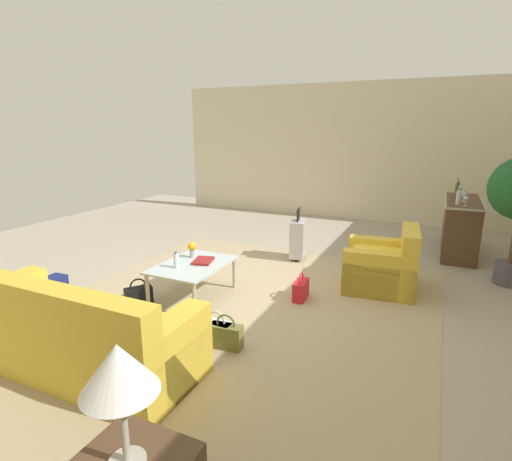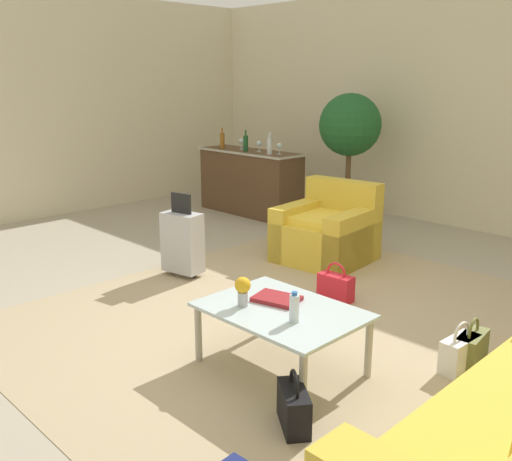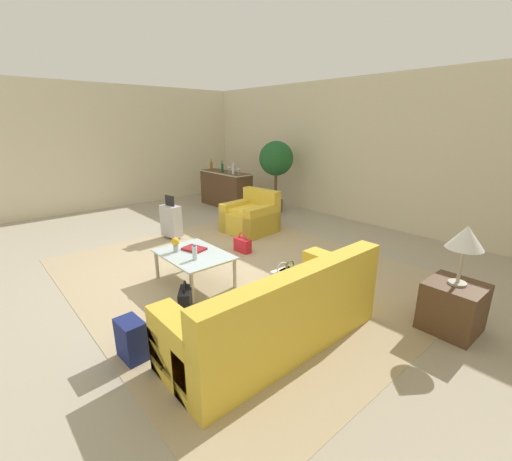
{
  "view_description": "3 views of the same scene",
  "coord_description": "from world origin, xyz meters",
  "px_view_note": "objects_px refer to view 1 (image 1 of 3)",
  "views": [
    {
      "loc": [
        4.36,
        2.22,
        2.1
      ],
      "look_at": [
        0.05,
        0.21,
        0.87
      ],
      "focal_mm": 28.0,
      "sensor_mm": 36.0,
      "label": 1
    },
    {
      "loc": [
        2.8,
        -3.12,
        1.95
      ],
      "look_at": [
        -0.12,
        -0.23,
        0.84
      ],
      "focal_mm": 40.0,
      "sensor_mm": 36.0,
      "label": 2
    },
    {
      "loc": [
        4.27,
        -2.73,
        2.16
      ],
      "look_at": [
        0.63,
        0.43,
        0.64
      ],
      "focal_mm": 24.0,
      "sensor_mm": 36.0,
      "label": 3
    }
  ],
  "objects_px": {
    "handbag_black": "(139,296)",
    "handbag_olive": "(226,336)",
    "wine_glass_leftmost": "(461,189)",
    "wine_bottle_green": "(458,193)",
    "table_lamp": "(119,372)",
    "wine_glass_right_of_centre": "(464,195)",
    "handbag_white": "(217,332)",
    "wine_glass_rightmost": "(466,199)",
    "couch": "(69,338)",
    "wine_bottle_clear": "(458,197)",
    "coffee_table_book": "(203,261)",
    "backpack_navy": "(54,294)",
    "suitcase_silver": "(298,238)",
    "coffee_table": "(193,268)",
    "wine_glass_left_of_centre": "(464,192)",
    "armchair": "(385,268)",
    "wine_bottle_amber": "(457,189)",
    "water_bottle": "(176,260)",
    "handbag_red": "(301,290)",
    "bar_console": "(460,226)",
    "flower_vase": "(192,248)"
  },
  "relations": [
    {
      "from": "couch",
      "to": "wine_glass_leftmost",
      "type": "bearing_deg",
      "value": 151.72
    },
    {
      "from": "wine_glass_left_of_centre",
      "to": "wine_glass_rightmost",
      "type": "bearing_deg",
      "value": -0.3
    },
    {
      "from": "couch",
      "to": "armchair",
      "type": "distance_m",
      "value": 3.84
    },
    {
      "from": "couch",
      "to": "flower_vase",
      "type": "xyz_separation_m",
      "value": [
        -2.01,
        -0.05,
        0.26
      ]
    },
    {
      "from": "wine_glass_rightmost",
      "to": "couch",
      "type": "bearing_deg",
      "value": -34.15
    },
    {
      "from": "couch",
      "to": "wine_glass_rightmost",
      "type": "xyz_separation_m",
      "value": [
        -4.72,
        3.2,
        0.72
      ]
    },
    {
      "from": "handbag_olive",
      "to": "backpack_navy",
      "type": "distance_m",
      "value": 2.26
    },
    {
      "from": "couch",
      "to": "wine_glass_rightmost",
      "type": "distance_m",
      "value": 5.75
    },
    {
      "from": "wine_glass_leftmost",
      "to": "handbag_olive",
      "type": "relative_size",
      "value": 0.43
    },
    {
      "from": "backpack_navy",
      "to": "table_lamp",
      "type": "bearing_deg",
      "value": 57.16
    },
    {
      "from": "wine_glass_leftmost",
      "to": "wine_bottle_green",
      "type": "relative_size",
      "value": 0.51
    },
    {
      "from": "couch",
      "to": "wine_glass_right_of_centre",
      "type": "relative_size",
      "value": 14.78
    },
    {
      "from": "handbag_black",
      "to": "handbag_red",
      "type": "distance_m",
      "value": 1.99
    },
    {
      "from": "wine_bottle_amber",
      "to": "wine_glass_rightmost",
      "type": "bearing_deg",
      "value": 5.64
    },
    {
      "from": "wine_glass_rightmost",
      "to": "wine_bottle_clear",
      "type": "relative_size",
      "value": 0.51
    },
    {
      "from": "wine_glass_leftmost",
      "to": "handbag_white",
      "type": "bearing_deg",
      "value": -24.04
    },
    {
      "from": "wine_bottle_amber",
      "to": "water_bottle",
      "type": "bearing_deg",
      "value": -36.47
    },
    {
      "from": "bar_console",
      "to": "wine_glass_left_of_centre",
      "type": "distance_m",
      "value": 0.59
    },
    {
      "from": "water_bottle",
      "to": "wine_glass_leftmost",
      "type": "height_order",
      "value": "wine_glass_leftmost"
    },
    {
      "from": "wine_glass_left_of_centre",
      "to": "handbag_black",
      "type": "height_order",
      "value": "wine_glass_left_of_centre"
    },
    {
      "from": "couch",
      "to": "table_lamp",
      "type": "distance_m",
      "value": 2.03
    },
    {
      "from": "wine_glass_right_of_centre",
      "to": "couch",
      "type": "bearing_deg",
      "value": -31.99
    },
    {
      "from": "flower_vase",
      "to": "wine_bottle_green",
      "type": "distance_m",
      "value": 4.56
    },
    {
      "from": "armchair",
      "to": "coffee_table",
      "type": "distance_m",
      "value": 2.53
    },
    {
      "from": "armchair",
      "to": "suitcase_silver",
      "type": "xyz_separation_m",
      "value": [
        -0.69,
        -1.47,
        0.06
      ]
    },
    {
      "from": "table_lamp",
      "to": "wine_bottle_amber",
      "type": "height_order",
      "value": "wine_bottle_amber"
    },
    {
      "from": "handbag_black",
      "to": "armchair",
      "type": "bearing_deg",
      "value": 124.85
    },
    {
      "from": "bar_console",
      "to": "wine_glass_right_of_centre",
      "type": "xyz_separation_m",
      "value": [
        0.19,
        -0.01,
        0.56
      ]
    },
    {
      "from": "coffee_table_book",
      "to": "wine_glass_rightmost",
      "type": "height_order",
      "value": "wine_glass_rightmost"
    },
    {
      "from": "table_lamp",
      "to": "wine_glass_right_of_centre",
      "type": "relative_size",
      "value": 4.13
    },
    {
      "from": "wine_glass_left_of_centre",
      "to": "wine_glass_right_of_centre",
      "type": "distance_m",
      "value": 0.38
    },
    {
      "from": "handbag_olive",
      "to": "wine_glass_right_of_centre",
      "type": "bearing_deg",
      "value": 153.29
    },
    {
      "from": "couch",
      "to": "wine_glass_leftmost",
      "type": "relative_size",
      "value": 14.78
    },
    {
      "from": "coffee_table_book",
      "to": "handbag_white",
      "type": "relative_size",
      "value": 0.86
    },
    {
      "from": "suitcase_silver",
      "to": "handbag_olive",
      "type": "distance_m",
      "value": 2.92
    },
    {
      "from": "bar_console",
      "to": "wine_glass_leftmost",
      "type": "xyz_separation_m",
      "value": [
        -0.57,
        -0.04,
        0.56
      ]
    },
    {
      "from": "handbag_white",
      "to": "handbag_olive",
      "type": "xyz_separation_m",
      "value": [
        0.03,
        0.12,
        0.0
      ]
    },
    {
      "from": "wine_glass_right_of_centre",
      "to": "coffee_table",
      "type": "bearing_deg",
      "value": -43.02
    },
    {
      "from": "couch",
      "to": "wine_glass_rightmost",
      "type": "relative_size",
      "value": 14.78
    },
    {
      "from": "flower_vase",
      "to": "handbag_olive",
      "type": "height_order",
      "value": "flower_vase"
    },
    {
      "from": "handbag_black",
      "to": "handbag_olive",
      "type": "xyz_separation_m",
      "value": [
        0.38,
        1.42,
        0.0
      ]
    },
    {
      "from": "wine_bottle_clear",
      "to": "wine_glass_right_of_centre",
      "type": "bearing_deg",
      "value": 162.86
    },
    {
      "from": "couch",
      "to": "wine_glass_left_of_centre",
      "type": "height_order",
      "value": "wine_glass_left_of_centre"
    },
    {
      "from": "wine_bottle_clear",
      "to": "handbag_red",
      "type": "xyz_separation_m",
      "value": [
        2.51,
        -1.73,
        -0.91
      ]
    },
    {
      "from": "wine_bottle_clear",
      "to": "handbag_olive",
      "type": "xyz_separation_m",
      "value": [
        3.91,
        -2.03,
        -0.91
      ]
    },
    {
      "from": "couch",
      "to": "handbag_olive",
      "type": "height_order",
      "value": "couch"
    },
    {
      "from": "wine_glass_left_of_centre",
      "to": "wine_glass_rightmost",
      "type": "xyz_separation_m",
      "value": [
        0.77,
        -0.0,
        0.0
      ]
    },
    {
      "from": "handbag_white",
      "to": "handbag_olive",
      "type": "bearing_deg",
      "value": 77.18
    },
    {
      "from": "backpack_navy",
      "to": "suitcase_silver",
      "type": "bearing_deg",
      "value": 146.44
    },
    {
      "from": "water_bottle",
      "to": "wine_glass_right_of_centre",
      "type": "relative_size",
      "value": 1.32
    }
  ]
}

